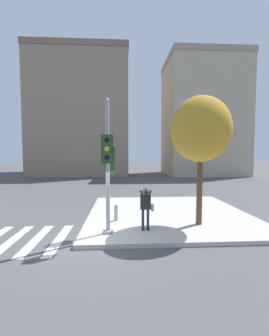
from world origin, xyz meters
TOP-DOWN VIEW (x-y plane):
  - ground_plane at (0.00, 0.00)m, footprint 160.00×160.00m
  - sidewalk_corner at (3.50, 3.50)m, footprint 8.00×8.00m
  - crosswalk_stripes at (-3.33, 0.51)m, footprint 4.62×3.14m
  - traffic_signal_pole at (0.63, 0.58)m, footprint 0.47×1.36m
  - person_photographer at (2.09, 0.91)m, footprint 0.58×0.54m
  - street_tree at (4.44, 1.47)m, footprint 2.51×2.51m
  - fire_hydrant at (0.87, 2.16)m, footprint 0.17×0.23m
  - building_left at (-4.92, 29.18)m, footprint 14.20×13.16m
  - building_right at (13.56, 26.28)m, footprint 11.26×9.56m

SIDE VIEW (x-z plane):
  - ground_plane at x=0.00m, z-range 0.00..0.00m
  - crosswalk_stripes at x=-3.33m, z-range 0.00..0.01m
  - sidewalk_corner at x=3.50m, z-range 0.00..0.17m
  - fire_hydrant at x=0.87m, z-range 0.16..0.91m
  - person_photographer at x=2.09m, z-range 0.33..1.99m
  - traffic_signal_pole at x=0.63m, z-range 0.28..5.35m
  - street_tree at x=4.44m, z-range 1.47..6.90m
  - building_right at x=13.56m, z-range 0.02..17.44m
  - building_left at x=-4.92m, z-range 0.01..18.15m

